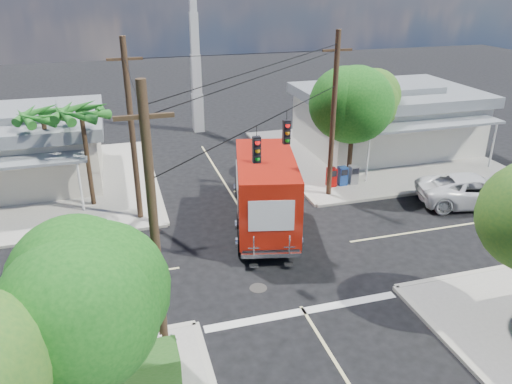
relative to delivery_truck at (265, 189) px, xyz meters
name	(u,v)px	position (x,y,z in m)	size (l,w,h in m)	color
ground	(269,254)	(-0.71, -2.93, -1.89)	(120.00, 120.00, 0.00)	black
sidewalk_ne	(370,154)	(10.17, 7.95, -1.82)	(14.12, 14.12, 0.14)	gray
sidewalk_nw	(34,188)	(-11.59, 7.95, -1.82)	(14.12, 14.12, 0.14)	gray
road_markings	(279,271)	(-0.71, -4.40, -1.89)	(32.00, 32.00, 0.01)	beige
building_ne	(386,117)	(11.79, 9.04, 0.43)	(11.80, 10.20, 4.50)	white
building_nw	(10,147)	(-12.71, 9.54, 0.33)	(10.80, 10.20, 4.30)	beige
radio_tower	(195,59)	(-0.21, 17.07, 3.75)	(0.80, 0.80, 17.00)	silver
tree_sw_front	(90,294)	(-7.70, -10.47, 2.44)	(3.88, 3.78, 6.03)	#422D1C
tree_ne_front	(355,104)	(6.50, 3.83, 2.87)	(4.21, 4.14, 6.66)	#422D1C
tree_ne_back	(376,102)	(9.10, 6.03, 2.29)	(3.77, 3.66, 5.82)	#422D1C
palm_nw_front	(81,115)	(-8.21, 4.57, 3.15)	(3.01, 3.08, 5.59)	#422D1C
palm_nw_back	(43,117)	(-10.21, 6.07, 2.78)	(3.01, 3.08, 5.19)	#422D1C
utility_poles	(223,147)	(-2.30, -1.32, 2.78)	(12.00, 10.68, 9.00)	#473321
picket_fence	(79,363)	(-8.51, -8.53, -1.21)	(5.94, 0.06, 1.00)	silver
hedge_sw	(71,383)	(-8.71, -9.33, -1.20)	(6.20, 1.20, 1.10)	#1C4813
vending_boxes	(342,176)	(5.79, 3.27, -1.20)	(1.90, 0.50, 1.10)	#B40A08
delivery_truck	(265,189)	(0.00, 0.00, 0.00)	(4.44, 8.95, 3.73)	black
parked_car	(474,190)	(11.52, -1.00, -1.06)	(2.76, 5.99, 1.66)	silver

